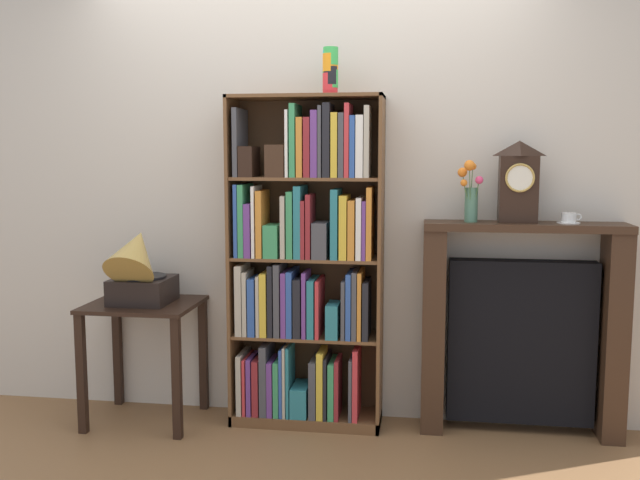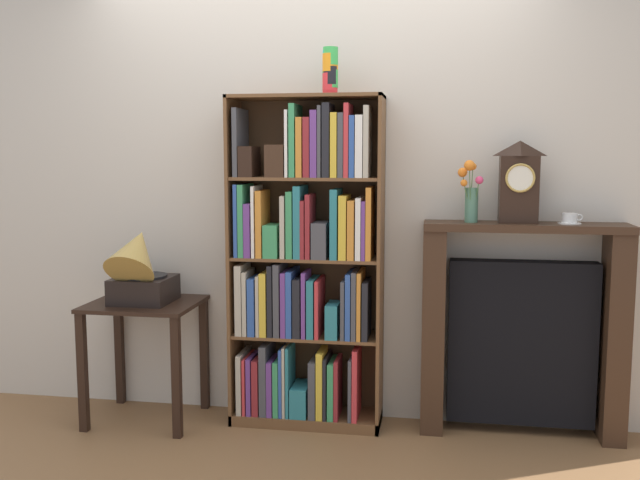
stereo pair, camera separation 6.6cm
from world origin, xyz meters
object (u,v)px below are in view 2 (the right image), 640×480
Objects in this scene: cup_stack at (330,71)px; flower_vase at (471,193)px; side_table_left at (145,329)px; teacup_with_saucer at (570,219)px; mantel_clock at (519,182)px; gramophone at (139,267)px; fireplace_mantel at (522,332)px; bookshelf at (305,273)px.

cup_stack reaches higher than flower_vase.
side_table_left is 2.36m from teacup_with_saucer.
mantel_clock reaches higher than flower_vase.
gramophone is 1.15× the size of mantel_clock.
teacup_with_saucer reaches higher than fireplace_mantel.
cup_stack is at bearing -177.50° from teacup_with_saucer.
fireplace_mantel is (1.02, 0.07, -1.37)m from cup_stack.
teacup_with_saucer is at bearing 4.59° from gramophone.
teacup_with_saucer is at bearing 0.53° from mantel_clock.
fireplace_mantel is (2.06, 0.20, -0.32)m from gramophone.
teacup_with_saucer is (1.38, 0.03, 0.31)m from bookshelf.
fireplace_mantel is at bearing 5.64° from gramophone.
side_table_left is (-1.04, -0.07, -1.41)m from cup_stack.
mantel_clock is at bearing 3.60° from side_table_left.
teacup_with_saucer is (0.22, -0.02, 0.61)m from fireplace_mantel.
cup_stack is 0.74× the size of flower_vase.
mantel_clock is at bearing -152.18° from fireplace_mantel.
mantel_clock is at bearing 1.37° from bookshelf.
flower_vase is (-0.24, -0.01, -0.06)m from mantel_clock.
cup_stack is 0.49× the size of gramophone.
cup_stack reaches higher than gramophone.
bookshelf is 5.55× the size of flower_vase.
fireplace_mantel is at bearing 174.51° from teacup_with_saucer.
gramophone is 2.07m from mantel_clock.
mantel_clock is 0.32m from teacup_with_saucer.
bookshelf is at bearing -178.63° from mantel_clock.
gramophone is 2.30m from teacup_with_saucer.
flower_vase is 0.52m from teacup_with_saucer.
cup_stack is at bearing -9.90° from bookshelf.
side_table_left is at bearing -173.64° from bookshelf.
bookshelf reaches higher than flower_vase.
gramophone is 1.82m from flower_vase.
flower_vase reaches higher than gramophone.
flower_vase is at bearing 3.69° from side_table_left.
flower_vase is at bearing 0.95° from bookshelf.
side_table_left is at bearing -176.75° from teacup_with_saucer.
side_table_left is 1.39× the size of gramophone.
bookshelf is 4.26× the size of mantel_clock.
fireplace_mantel is 2.69× the size of mantel_clock.
mantel_clock is (2.01, 0.18, 0.47)m from gramophone.
fireplace_mantel is 0.64m from teacup_with_saucer.
side_table_left is at bearing -175.86° from cup_stack.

